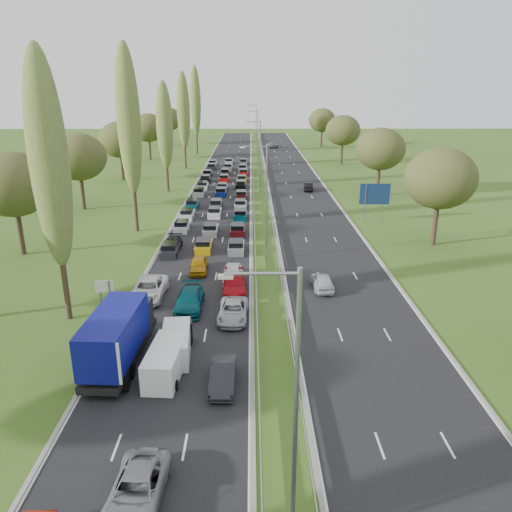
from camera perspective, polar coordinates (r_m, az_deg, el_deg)
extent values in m
plane|color=#36551A|center=(88.73, 0.46, 7.57)|extent=(260.00, 260.00, 0.00)
cube|color=black|center=(91.31, -3.85, 7.85)|extent=(10.50, 215.00, 0.04)
cube|color=black|center=(91.55, 4.70, 7.86)|extent=(10.50, 215.00, 0.04)
cube|color=gray|center=(91.06, -0.30, 8.21)|extent=(0.06, 215.00, 0.32)
cube|color=gray|center=(91.10, 1.16, 8.22)|extent=(0.06, 215.00, 0.32)
cylinder|color=gray|center=(18.96, 4.53, -18.59)|extent=(0.18, 0.18, 12.00)
cylinder|color=gray|center=(51.30, 1.20, 5.96)|extent=(0.18, 0.18, 12.00)
cylinder|color=gray|center=(85.76, 0.49, 11.23)|extent=(0.18, 0.18, 12.00)
cylinder|color=gray|center=(120.53, 0.18, 13.47)|extent=(0.18, 0.18, 12.00)
cylinder|color=gray|center=(155.40, 0.01, 14.71)|extent=(0.18, 0.18, 12.00)
cylinder|color=#2D2116|center=(41.18, -21.06, -2.15)|extent=(0.44, 0.44, 7.20)
ellipsoid|color=#52662C|center=(39.09, -22.59, 9.99)|extent=(2.80, 2.80, 16.00)
cylinder|color=#2D2116|center=(64.10, -13.65, 6.20)|extent=(0.44, 0.44, 7.92)
ellipsoid|color=#52662C|center=(62.77, -14.35, 14.84)|extent=(2.80, 2.80, 17.60)
cylinder|color=#2D2116|center=(88.33, -10.10, 9.36)|extent=(0.44, 0.44, 6.48)
ellipsoid|color=#52662C|center=(87.40, -10.41, 14.48)|extent=(2.80, 2.80, 14.40)
cylinder|color=#2D2116|center=(112.76, -8.09, 11.68)|extent=(0.44, 0.44, 7.20)
ellipsoid|color=#52662C|center=(112.02, -8.30, 16.15)|extent=(2.80, 2.80, 16.00)
cylinder|color=#2D2116|center=(137.40, -6.78, 13.17)|extent=(0.44, 0.44, 7.92)
ellipsoid|color=#52662C|center=(136.78, -6.94, 17.20)|extent=(2.80, 2.80, 17.60)
cylinder|color=#2D2116|center=(59.59, -25.31, 2.41)|extent=(0.56, 0.56, 4.84)
ellipsoid|color=#38471E|center=(58.47, -26.03, 7.37)|extent=(8.00, 8.00, 6.80)
cylinder|color=#2D2116|center=(78.57, -19.20, 6.82)|extent=(0.56, 0.56, 4.84)
ellipsoid|color=#38471E|center=(77.73, -19.62, 10.62)|extent=(8.00, 8.00, 6.80)
cylinder|color=#2D2116|center=(101.25, -15.04, 9.74)|extent=(0.56, 0.56, 4.84)
ellipsoid|color=#38471E|center=(100.60, -15.30, 12.71)|extent=(8.00, 8.00, 6.80)
cylinder|color=#2D2116|center=(128.32, -12.03, 11.80)|extent=(0.56, 0.56, 4.84)
ellipsoid|color=#38471E|center=(127.81, -12.19, 14.14)|extent=(8.00, 8.00, 6.80)
cylinder|color=#2D2116|center=(159.65, -9.82, 13.27)|extent=(0.56, 0.56, 4.84)
ellipsoid|color=#38471E|center=(159.24, -9.93, 15.16)|extent=(8.00, 8.00, 6.80)
cylinder|color=#2D2116|center=(60.77, 19.77, 3.43)|extent=(0.56, 0.56, 4.84)
ellipsoid|color=#38471E|center=(59.68, 20.33, 8.31)|extent=(8.00, 8.00, 6.80)
cylinder|color=#2D2116|center=(85.97, 13.77, 8.30)|extent=(0.56, 0.56, 4.84)
ellipsoid|color=#38471E|center=(85.20, 14.05, 11.79)|extent=(8.00, 8.00, 6.80)
cylinder|color=#2D2116|center=(119.80, 9.76, 11.45)|extent=(0.56, 0.56, 4.84)
ellipsoid|color=#38471E|center=(119.25, 9.90, 13.96)|extent=(8.00, 8.00, 6.80)
cylinder|color=#2D2116|center=(154.16, 7.49, 13.18)|extent=(0.56, 0.56, 4.84)
ellipsoid|color=#38471E|center=(153.73, 7.57, 15.14)|extent=(8.00, 8.00, 6.80)
cube|color=black|center=(55.08, -9.77, 0.60)|extent=(1.75, 4.00, 0.80)
cube|color=silver|center=(63.99, -8.45, 3.26)|extent=(1.75, 4.00, 0.80)
cube|color=silver|center=(69.96, -7.86, 4.64)|extent=(1.75, 4.00, 0.80)
cube|color=#053F4C|center=(75.83, -7.28, 5.78)|extent=(1.75, 4.00, 0.80)
cube|color=#B2B7BC|center=(84.43, -6.51, 7.16)|extent=(1.75, 4.00, 0.80)
cube|color=silver|center=(89.91, -6.09, 7.90)|extent=(1.75, 4.00, 0.80)
cube|color=black|center=(96.63, -5.77, 8.68)|extent=(1.75, 4.00, 0.80)
cube|color=black|center=(102.51, -5.58, 9.28)|extent=(1.75, 4.00, 0.80)
cube|color=black|center=(110.99, -5.09, 10.03)|extent=(1.75, 4.00, 0.80)
cube|color=silver|center=(116.24, -4.98, 10.44)|extent=(1.75, 4.00, 0.80)
cube|color=#BF990C|center=(55.91, -6.00, 1.05)|extent=(1.75, 4.00, 0.80)
cube|color=#B2B7BC|center=(62.09, -5.21, 2.90)|extent=(1.75, 4.00, 0.80)
cube|color=silver|center=(70.51, -4.74, 4.87)|extent=(1.75, 4.00, 0.80)
cube|color=black|center=(75.58, -4.57, 5.83)|extent=(1.75, 4.00, 0.80)
cube|color=navy|center=(84.18, -4.01, 7.20)|extent=(1.75, 4.00, 0.80)
cube|color=slate|center=(88.28, -3.86, 7.76)|extent=(1.75, 4.00, 0.80)
cube|color=#A50C0A|center=(96.88, -3.65, 8.76)|extent=(1.75, 4.00, 0.80)
cube|color=black|center=(103.60, -3.52, 9.43)|extent=(1.75, 4.00, 0.80)
cube|color=#B2B7BC|center=(110.53, -3.20, 10.04)|extent=(1.75, 4.00, 0.80)
cube|color=#B2B7BC|center=(118.72, -3.12, 10.66)|extent=(1.75, 4.00, 0.80)
cube|color=slate|center=(55.20, -2.27, 0.91)|extent=(1.75, 4.00, 0.80)
cube|color=#590F14|center=(61.83, -2.11, 2.90)|extent=(1.75, 4.00, 0.80)
cube|color=#053F4C|center=(69.05, -1.82, 4.62)|extent=(1.75, 4.00, 0.80)
cube|color=#B2B7BC|center=(75.07, -1.79, 5.79)|extent=(1.75, 4.00, 0.80)
cube|color=#590F14|center=(81.67, -1.71, 6.87)|extent=(1.75, 4.00, 0.80)
cube|color=black|center=(90.58, -1.77, 8.08)|extent=(1.75, 4.00, 0.80)
cube|color=#BF990C|center=(95.92, -1.65, 8.69)|extent=(1.75, 4.00, 0.80)
cube|color=#A50C0A|center=(103.28, -1.42, 9.43)|extent=(1.75, 4.00, 0.80)
cube|color=#B2B7BC|center=(109.10, -1.55, 9.94)|extent=(1.75, 4.00, 0.80)
cube|color=slate|center=(117.94, -1.46, 10.63)|extent=(1.75, 4.00, 0.80)
imported|color=white|center=(44.18, -12.15, -3.72)|extent=(2.79, 5.85, 1.61)
imported|color=black|center=(56.30, -9.62, 1.30)|extent=(2.11, 4.83, 1.38)
imported|color=gray|center=(24.72, -13.46, -24.57)|extent=(2.55, 5.11, 1.39)
imported|color=#05444F|center=(41.48, -7.61, -5.01)|extent=(2.22, 5.39, 1.56)
imported|color=#AF7E0B|center=(49.48, -6.56, -1.02)|extent=(1.76, 4.20, 1.42)
imported|color=black|center=(31.39, -3.82, -13.46)|extent=(1.54, 4.33, 1.42)
imported|color=#9DA2A6|center=(39.50, -2.64, -6.29)|extent=(2.46, 4.98, 1.36)
imported|color=#A70A13|center=(44.39, -2.50, -3.26)|extent=(2.26, 5.21, 1.49)
imported|color=white|center=(46.69, -2.68, -2.07)|extent=(1.87, 4.58, 1.56)
imported|color=#B4B9BF|center=(45.47, 7.60, -2.87)|extent=(1.85, 4.35, 1.47)
imported|color=black|center=(88.49, 5.99, 7.91)|extent=(1.84, 4.42, 1.42)
imported|color=gray|center=(150.99, 1.90, 12.60)|extent=(3.02, 5.95, 1.61)
cube|color=black|center=(35.02, -15.13, -10.46)|extent=(2.52, 9.44, 0.50)
cube|color=navy|center=(33.17, -15.89, -8.57)|extent=(2.62, 7.13, 2.78)
cube|color=silver|center=(30.21, -17.60, -11.64)|extent=(2.56, 0.06, 2.68)
cube|color=black|center=(37.70, -13.95, -6.70)|extent=(2.56, 2.31, 2.20)
cylinder|color=black|center=(38.12, -13.84, -8.15)|extent=(2.20, 1.00, 1.00)
cylinder|color=black|center=(32.23, -16.63, -13.81)|extent=(2.20, 1.00, 1.00)
cube|color=silver|center=(34.62, -9.13, -9.88)|extent=(1.83, 4.58, 1.83)
cube|color=black|center=(36.42, -8.67, -8.48)|extent=(1.78, 0.73, 1.46)
cylinder|color=black|center=(36.31, -9.98, -9.64)|extent=(0.23, 0.62, 0.62)
cylinder|color=black|center=(33.58, -8.09, -12.08)|extent=(0.23, 0.62, 0.62)
cube|color=white|center=(32.57, -10.30, -11.81)|extent=(1.94, 4.85, 1.94)
cube|color=black|center=(34.45, -9.72, -10.14)|extent=(1.89, 0.78, 1.55)
cylinder|color=black|center=(34.38, -11.20, -11.44)|extent=(0.24, 0.66, 0.66)
cylinder|color=black|center=(31.51, -9.17, -14.37)|extent=(0.24, 0.66, 0.66)
cylinder|color=gray|center=(44.00, -17.39, -3.96)|extent=(0.16, 0.16, 2.10)
cylinder|color=gray|center=(43.77, -16.38, -3.98)|extent=(0.16, 0.16, 2.10)
cube|color=white|center=(43.68, -16.96, -3.31)|extent=(1.49, 0.39, 1.00)
cylinder|color=gray|center=(68.58, 12.37, 5.94)|extent=(0.16, 0.16, 5.20)
cylinder|color=gray|center=(69.15, 14.32, 5.90)|extent=(0.16, 0.16, 5.20)
cube|color=#12264F|center=(68.61, 13.43, 6.90)|extent=(4.00, 0.24, 2.80)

